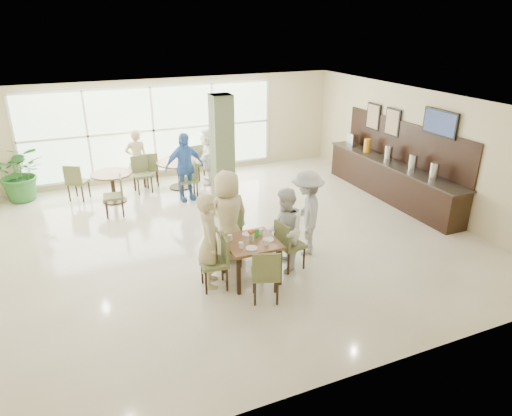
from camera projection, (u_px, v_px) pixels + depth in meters
name	position (u px, v px, depth m)	size (l,w,h in m)	color
ground	(225.00, 237.00, 9.71)	(10.00, 10.00, 0.00)	beige
room_shell	(223.00, 160.00, 9.05)	(10.00, 10.00, 10.00)	white
window_bank	(154.00, 130.00, 12.77)	(7.00, 0.04, 7.00)	silver
column	(222.00, 157.00, 10.33)	(0.45, 0.45, 2.80)	#626D4B
main_table	(251.00, 246.00, 7.92)	(0.90, 0.90, 0.75)	brown
round_table_left	(112.00, 181.00, 11.41)	(1.01, 1.01, 0.75)	brown
round_table_right	(179.00, 167.00, 12.33)	(1.21, 1.21, 0.75)	brown
chairs_main_table	(253.00, 254.00, 8.02)	(2.02, 1.95, 0.95)	brown
chairs_table_left	(112.00, 184.00, 11.41)	(2.16, 1.97, 0.95)	brown
chairs_table_right	(180.00, 170.00, 12.44)	(1.98, 1.85, 0.95)	brown
tabletop_clutter	(252.00, 238.00, 7.86)	(0.76, 0.72, 0.21)	white
buffet_counter	(391.00, 177.00, 11.64)	(0.64, 4.70, 1.95)	black
wall_tv	(440.00, 123.00, 10.17)	(0.06, 1.00, 0.58)	black
framed_art_a	(393.00, 122.00, 11.64)	(0.05, 0.55, 0.70)	black
framed_art_b	(373.00, 117.00, 12.32)	(0.05, 0.55, 0.70)	black
potted_plant	(21.00, 173.00, 11.43)	(1.31, 1.31, 1.45)	#2E702C
teen_left	(210.00, 241.00, 7.69)	(0.61, 0.40, 1.68)	#CBBA87
teen_far	(228.00, 216.00, 8.52)	(0.87, 0.47, 1.77)	#CBBA87
teen_right	(285.00, 230.00, 8.21)	(0.76, 0.59, 1.56)	white
teen_standing	(307.00, 213.00, 8.79)	(1.10, 0.63, 1.70)	#A6A6A9
adult_a	(185.00, 167.00, 11.39)	(1.02, 0.58, 1.74)	#4378CA
adult_b	(208.00, 156.00, 12.61)	(1.45, 0.62, 1.56)	white
adult_standing	(137.00, 159.00, 12.26)	(0.59, 0.39, 1.62)	#CBBA87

